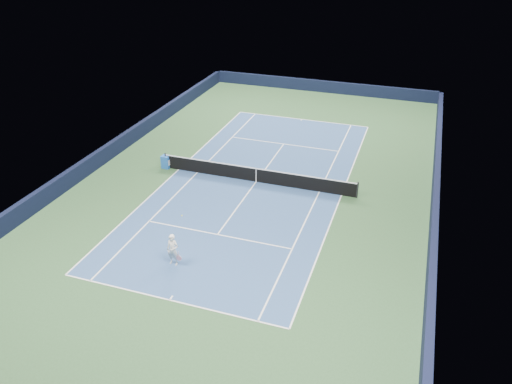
% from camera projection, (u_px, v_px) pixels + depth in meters
% --- Properties ---
extents(ground, '(40.00, 40.00, 0.00)m').
position_uv_depth(ground, '(256.00, 182.00, 31.85)').
color(ground, '#294C29').
rests_on(ground, ground).
extents(wall_far, '(22.00, 0.35, 1.10)m').
position_uv_depth(wall_far, '(322.00, 86.00, 48.02)').
color(wall_far, black).
rests_on(wall_far, ground).
extents(wall_right, '(0.35, 40.00, 1.10)m').
position_uv_depth(wall_right, '(435.00, 202.00, 28.53)').
color(wall_right, black).
rests_on(wall_right, ground).
extents(wall_left, '(0.35, 40.00, 1.10)m').
position_uv_depth(wall_left, '(109.00, 151.00, 34.65)').
color(wall_left, black).
rests_on(wall_left, ground).
extents(court_surface, '(10.97, 23.77, 0.01)m').
position_uv_depth(court_surface, '(256.00, 182.00, 31.85)').
color(court_surface, navy).
rests_on(court_surface, ground).
extents(baseline_far, '(10.97, 0.08, 0.00)m').
position_uv_depth(baseline_far, '(302.00, 119.00, 41.70)').
color(baseline_far, white).
rests_on(baseline_far, ground).
extents(baseline_near, '(10.97, 0.08, 0.00)m').
position_uv_depth(baseline_near, '(170.00, 300.00, 22.00)').
color(baseline_near, white).
rests_on(baseline_near, ground).
extents(sideline_doubles_right, '(0.08, 23.77, 0.00)m').
position_uv_depth(sideline_doubles_right, '(341.00, 195.00, 30.30)').
color(sideline_doubles_right, white).
rests_on(sideline_doubles_right, ground).
extents(sideline_doubles_left, '(0.08, 23.77, 0.00)m').
position_uv_depth(sideline_doubles_left, '(179.00, 169.00, 33.40)').
color(sideline_doubles_left, white).
rests_on(sideline_doubles_left, ground).
extents(sideline_singles_right, '(0.08, 23.77, 0.00)m').
position_uv_depth(sideline_singles_right, '(319.00, 192.00, 30.69)').
color(sideline_singles_right, white).
rests_on(sideline_singles_right, ground).
extents(sideline_singles_left, '(0.08, 23.77, 0.00)m').
position_uv_depth(sideline_singles_left, '(197.00, 172.00, 33.01)').
color(sideline_singles_left, white).
rests_on(sideline_singles_left, ground).
extents(service_line_far, '(8.23, 0.08, 0.00)m').
position_uv_depth(service_line_far, '(284.00, 144.00, 37.16)').
color(service_line_far, white).
rests_on(service_line_far, ground).
extents(service_line_near, '(8.23, 0.08, 0.00)m').
position_uv_depth(service_line_near, '(218.00, 234.00, 26.55)').
color(service_line_near, white).
rests_on(service_line_near, ground).
extents(center_service_line, '(0.08, 12.80, 0.00)m').
position_uv_depth(center_service_line, '(256.00, 182.00, 31.85)').
color(center_service_line, white).
rests_on(center_service_line, ground).
extents(center_mark_far, '(0.08, 0.30, 0.00)m').
position_uv_depth(center_mark_far, '(301.00, 120.00, 41.58)').
color(center_mark_far, white).
rests_on(center_mark_far, ground).
extents(center_mark_near, '(0.08, 0.30, 0.00)m').
position_uv_depth(center_mark_near, '(171.00, 298.00, 22.12)').
color(center_mark_near, white).
rests_on(center_mark_near, ground).
extents(tennis_net, '(12.90, 0.10, 1.07)m').
position_uv_depth(tennis_net, '(256.00, 175.00, 31.61)').
color(tennis_net, black).
rests_on(tennis_net, ground).
extents(sponsor_cube, '(0.60, 0.52, 0.87)m').
position_uv_depth(sponsor_cube, '(166.00, 162.00, 33.45)').
color(sponsor_cube, blue).
rests_on(sponsor_cube, ground).
extents(tennis_player, '(0.77, 1.24, 2.23)m').
position_uv_depth(tennis_player, '(173.00, 250.00, 23.90)').
color(tennis_player, white).
rests_on(tennis_player, ground).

